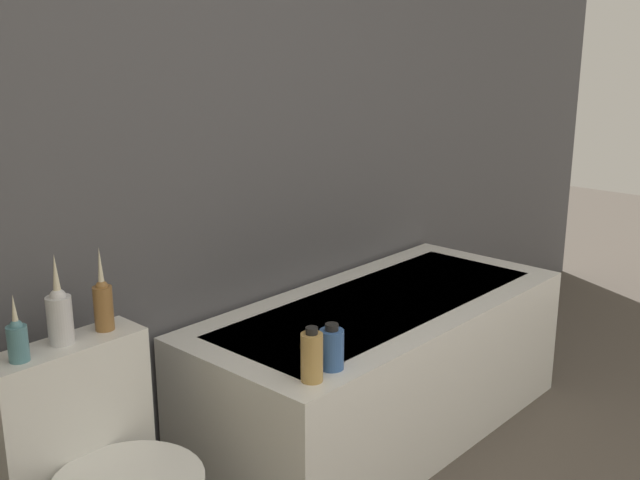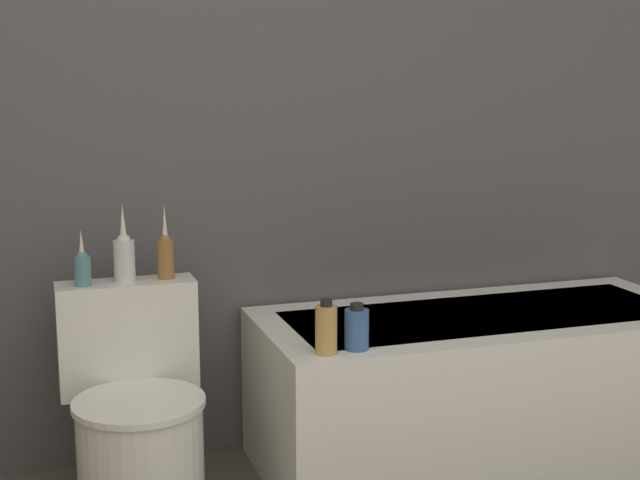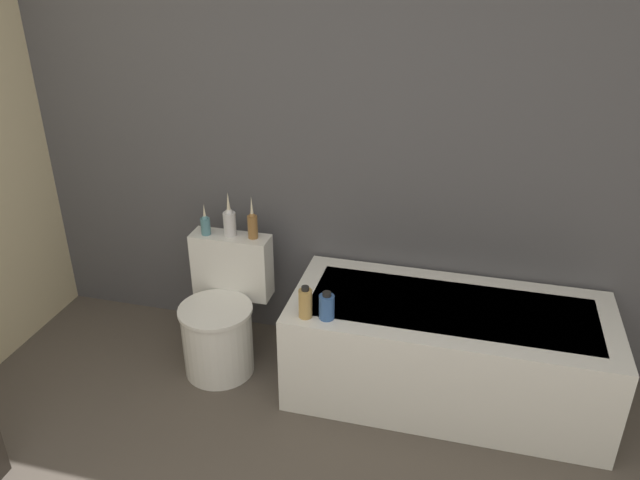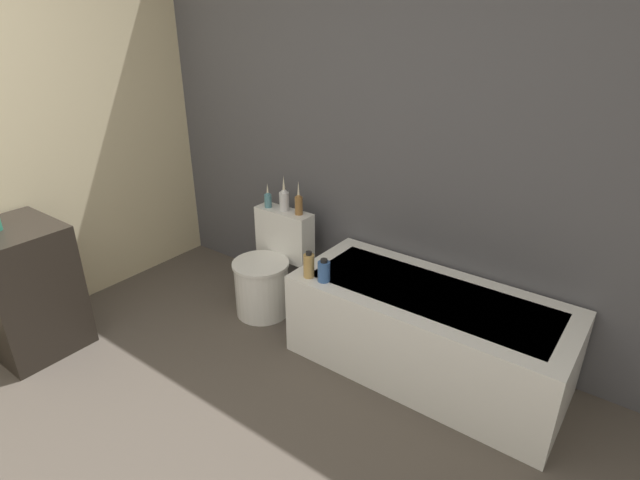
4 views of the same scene
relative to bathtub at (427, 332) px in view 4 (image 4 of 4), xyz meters
name	(u,v)px [view 4 (image 4 of 4)]	position (x,y,z in m)	size (l,w,h in m)	color
wall_back_tiled	(359,127)	(-0.76, 0.39, 1.03)	(6.40, 0.06, 2.60)	#4C4C51
bathtub	(427,332)	(0.00, 0.00, 0.00)	(1.58, 0.69, 0.53)	white
toilet	(269,272)	(-1.21, -0.04, 0.02)	(0.44, 0.53, 0.70)	white
vanity_counter	(25,289)	(-2.13, -1.26, 0.14)	(0.55, 0.50, 0.82)	black
vase_gold	(268,199)	(-1.34, 0.13, 0.49)	(0.05, 0.05, 0.18)	teal
vase_silver	(284,199)	(-1.21, 0.16, 0.52)	(0.07, 0.07, 0.25)	silver
vase_bronze	(299,203)	(-1.08, 0.16, 0.51)	(0.05, 0.05, 0.24)	olive
shampoo_bottle_tall	(309,265)	(-0.67, -0.26, 0.34)	(0.07, 0.07, 0.17)	tan
shampoo_bottle_short	(324,271)	(-0.57, -0.25, 0.33)	(0.07, 0.07, 0.14)	#335999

